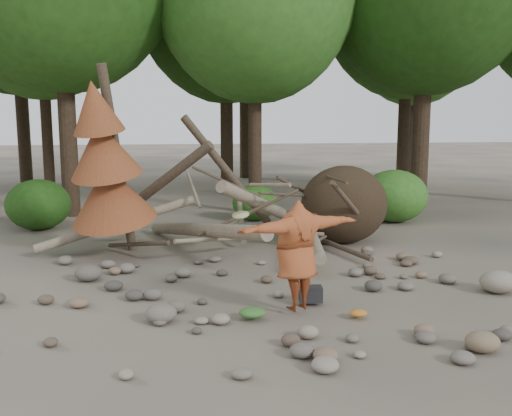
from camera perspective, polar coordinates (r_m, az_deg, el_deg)
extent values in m
plane|color=#514C44|center=(10.13, 1.39, -9.17)|extent=(120.00, 120.00, 0.00)
ellipsoid|color=#332619|center=(14.57, 8.79, 0.34)|extent=(2.20, 1.87, 1.98)
cylinder|color=gray|center=(13.47, -5.35, -2.20)|extent=(2.61, 5.11, 1.08)
cylinder|color=gray|center=(14.08, 1.87, -0.23)|extent=(3.18, 3.71, 1.90)
cylinder|color=brown|center=(14.22, -10.41, 1.76)|extent=(3.08, 1.91, 2.49)
cylinder|color=gray|center=(13.67, 5.66, -2.90)|extent=(1.13, 4.98, 0.43)
cylinder|color=brown|center=(14.42, -2.84, 3.59)|extent=(2.39, 1.03, 2.89)
cylinder|color=gray|center=(13.80, -13.75, -1.52)|extent=(3.71, 0.86, 1.20)
cylinder|color=#4C3F30|center=(13.34, -11.76, -3.56)|extent=(1.52, 1.70, 0.49)
cylinder|color=gray|center=(14.21, -0.66, -0.55)|extent=(1.57, 0.85, 0.69)
cylinder|color=#4C3F30|center=(14.91, 5.21, 1.43)|extent=(1.92, 1.25, 1.10)
cylinder|color=gray|center=(13.80, -6.34, 2.05)|extent=(0.37, 1.42, 0.85)
cylinder|color=#4C3F30|center=(13.58, 8.41, -3.89)|extent=(0.79, 2.54, 0.12)
cylinder|color=gray|center=(12.91, -4.34, -3.13)|extent=(1.78, 1.11, 0.29)
cylinder|color=#4C3F30|center=(13.40, -13.65, 4.65)|extent=(0.67, 1.13, 4.35)
cone|color=brown|center=(13.18, -14.35, 1.49)|extent=(2.06, 2.13, 1.86)
cone|color=brown|center=(12.89, -15.08, 5.77)|extent=(1.71, 1.78, 1.65)
cone|color=brown|center=(12.71, -15.78, 9.76)|extent=(1.23, 1.30, 1.41)
cylinder|color=#38281C|center=(19.35, -18.56, 12.47)|extent=(0.56, 0.56, 8.96)
cylinder|color=#38281C|center=(18.88, -0.09, 10.26)|extent=(0.44, 0.44, 7.14)
cylinder|color=#38281C|center=(21.17, 16.41, 12.90)|extent=(0.60, 0.60, 9.45)
cylinder|color=#38281C|center=(23.53, -20.33, 9.98)|extent=(0.42, 0.42, 7.56)
cylinder|color=#38281C|center=(23.81, -2.98, 11.68)|extent=(0.52, 0.52, 8.54)
cylinder|color=#38281C|center=(25.20, 14.68, 10.78)|extent=(0.50, 0.50, 8.12)
cylinder|color=#38281C|center=(30.47, -22.49, 11.50)|extent=(0.62, 0.62, 9.66)
cylinder|color=#38281C|center=(30.23, -1.14, 11.33)|extent=(0.54, 0.54, 8.75)
ellipsoid|color=#387624|center=(30.77, -1.17, 19.97)|extent=(8.00, 8.00, 10.00)
cylinder|color=#38281C|center=(32.07, 15.41, 10.07)|extent=(0.46, 0.46, 7.84)
ellipsoid|color=#2D631C|center=(32.43, 15.73, 17.40)|extent=(7.17, 7.17, 8.60)
ellipsoid|color=#224E15|center=(17.33, -20.94, 0.32)|extent=(1.80, 1.80, 1.44)
ellipsoid|color=#2D631C|center=(17.65, -0.12, 0.55)|extent=(1.40, 1.40, 1.12)
ellipsoid|color=#387624|center=(17.91, 13.68, 1.19)|extent=(2.00, 2.00, 1.60)
imported|color=#9A4622|center=(9.22, 4.10, -4.72)|extent=(2.28, 1.33, 1.80)
cylinder|color=tan|center=(8.36, -1.54, -0.68)|extent=(0.27, 0.27, 0.11)
cube|color=black|center=(9.89, 5.48, -8.88)|extent=(0.42, 0.30, 0.26)
ellipsoid|color=#356829|center=(9.14, -0.36, -10.70)|extent=(0.42, 0.35, 0.16)
ellipsoid|color=#BB6C20|center=(9.34, 10.20, -10.59)|extent=(0.28, 0.23, 0.10)
ellipsoid|color=#6B6359|center=(9.15, -9.48, -10.34)|extent=(0.50, 0.45, 0.30)
ellipsoid|color=#7C674D|center=(8.56, 21.71, -12.32)|extent=(0.48, 0.43, 0.29)
ellipsoid|color=gray|center=(11.37, 23.10, -6.80)|extent=(0.68, 0.61, 0.41)
ellipsoid|color=#5B544D|center=(11.68, -16.41, -6.25)|extent=(0.53, 0.48, 0.32)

